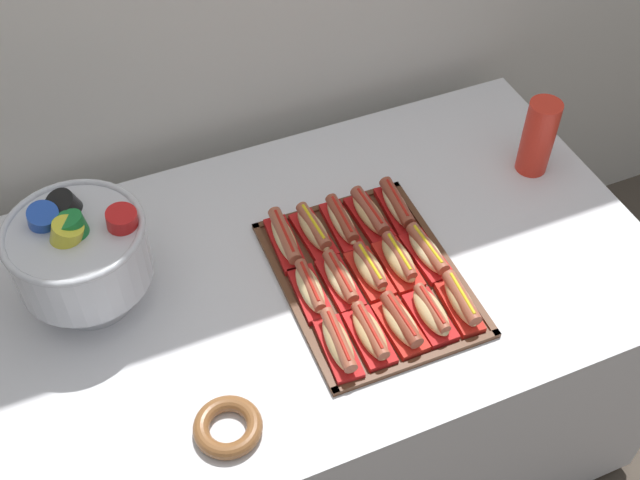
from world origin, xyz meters
name	(u,v)px	position (x,y,z in m)	size (l,w,h in m)	color
ground_plane	(316,433)	(0.00, 0.00, 0.00)	(10.00, 10.00, 0.00)	#4C4238
buffet_table	(315,359)	(0.00, 0.00, 0.42)	(1.64, 0.96, 0.79)	silver
serving_tray	(369,278)	(0.11, -0.07, 0.80)	(0.41, 0.53, 0.01)	#56331E
hot_dog_0	(338,344)	(-0.04, -0.24, 0.83)	(0.07, 0.17, 0.06)	red
hot_dog_1	(370,334)	(0.03, -0.24, 0.83)	(0.07, 0.16, 0.06)	red
hot_dog_2	(401,323)	(0.11, -0.24, 0.83)	(0.07, 0.16, 0.06)	red
hot_dog_3	(431,313)	(0.18, -0.24, 0.83)	(0.07, 0.15, 0.06)	red
hot_dog_4	(461,302)	(0.26, -0.24, 0.83)	(0.07, 0.16, 0.06)	red
hot_dog_5	(310,289)	(-0.04, -0.07, 0.83)	(0.07, 0.16, 0.06)	red
hot_dog_6	(340,280)	(0.03, -0.07, 0.83)	(0.07, 0.16, 0.06)	red
hot_dog_7	(370,270)	(0.11, -0.07, 0.83)	(0.07, 0.16, 0.06)	red
hot_dog_8	(399,260)	(0.18, -0.08, 0.83)	(0.07, 0.16, 0.06)	red
hot_dog_9	(427,252)	(0.26, -0.08, 0.83)	(0.07, 0.17, 0.06)	red
hot_dog_10	(285,239)	(-0.04, 0.09, 0.83)	(0.07, 0.18, 0.06)	red
hot_dog_11	(314,230)	(0.04, 0.09, 0.83)	(0.07, 0.17, 0.06)	red
hot_dog_12	(342,222)	(0.11, 0.09, 0.83)	(0.06, 0.17, 0.06)	red
hot_dog_13	(369,214)	(0.19, 0.09, 0.83)	(0.07, 0.17, 0.06)	#B21414
hot_dog_14	(397,206)	(0.26, 0.09, 0.83)	(0.07, 0.17, 0.06)	#B21414
punch_bowl	(80,250)	(-0.50, 0.13, 0.96)	(0.31, 0.31, 0.28)	silver
cup_stack	(538,137)	(0.67, 0.11, 0.90)	(0.08, 0.08, 0.22)	red
donut	(228,427)	(-0.33, -0.32, 0.81)	(0.14, 0.14, 0.03)	brown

